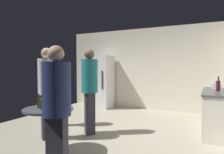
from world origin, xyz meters
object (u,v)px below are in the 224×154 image
Objects in this scene: wine_bottle_on_counter at (218,86)px; beer_bottle_amber at (49,107)px; person_in_black_shirt at (57,84)px; person_in_teal_shirt at (90,84)px; beer_bottle_green at (41,104)px; plastic_cup_red at (48,108)px; person_in_white_shirt at (47,86)px; refrigerator at (102,82)px; kettle at (216,86)px; person_in_navy_shirt at (57,103)px; beer_bottle_brown at (39,103)px; foreground_table at (48,115)px.

beer_bottle_amber is (-2.27, -2.55, -0.20)m from wine_bottle_on_counter.
person_in_teal_shirt reaches higher than person_in_black_shirt.
plastic_cup_red is at bearing -17.86° from beer_bottle_green.
person_in_white_shirt is 1.00× the size of person_in_teal_shirt.
wine_bottle_on_counter is at bearing 65.78° from person_in_white_shirt.
refrigerator is 16.36× the size of plastic_cup_red.
wine_bottle_on_counter is 2.82× the size of plastic_cup_red.
kettle is at bearing 51.20° from plastic_cup_red.
person_in_white_shirt is (0.58, -3.19, 0.14)m from refrigerator.
beer_bottle_green is at bearing -136.18° from wine_bottle_on_counter.
person_in_black_shirt is (0.13, -2.42, 0.10)m from refrigerator.
person_in_black_shirt is at bearing 128.29° from beer_bottle_amber.
beer_bottle_green is 0.13× the size of person_in_teal_shirt.
person_in_white_shirt is at bearing -79.73° from refrigerator.
person_in_white_shirt reaches higher than beer_bottle_amber.
beer_bottle_amber is 1.04m from person_in_white_shirt.
refrigerator is 2.43m from person_in_black_shirt.
person_in_black_shirt reaches higher than beer_bottle_green.
person_in_navy_shirt is at bearing -7.68° from person_in_white_shirt.
person_in_teal_shirt is at bearing 81.76° from person_in_white_shirt.
beer_bottle_amber is 0.14× the size of person_in_navy_shirt.
plastic_cup_red is at bearing -72.36° from refrigerator.
refrigerator is at bearing 103.74° from beer_bottle_brown.
person_in_teal_shirt is (-2.42, -1.21, 0.03)m from wine_bottle_on_counter.
person_in_teal_shirt is (-0.61, 1.69, 0.07)m from person_in_navy_shirt.
foreground_table is at bearing 7.24° from person_in_black_shirt.
refrigerator is at bearing 107.64° from plastic_cup_red.
person_in_navy_shirt reaches higher than beer_bottle_green.
kettle is 3.68m from foreground_table.
refrigerator is 7.83× the size of beer_bottle_green.
kettle reaches higher than beer_bottle_brown.
refrigerator is 3.83m from beer_bottle_brown.
person_in_black_shirt is at bearing -86.98° from refrigerator.
beer_bottle_brown is 1.00× the size of beer_bottle_green.
person_in_white_shirt is (-2.96, -2.22, 0.07)m from kettle.
person_in_white_shirt is (-0.33, 0.53, 0.23)m from beer_bottle_brown.
beer_bottle_green is 2.09× the size of plastic_cup_red.
person_in_teal_shirt is at bearing 3.92° from person_in_navy_shirt.
person_in_teal_shirt is (0.12, 1.22, 0.23)m from beer_bottle_green.
refrigerator reaches higher than foreground_table.
refrigerator is 3.83m from foreground_table.
refrigerator is at bearing 164.74° from kettle.
foreground_table is at bearing 34.06° from person_in_navy_shirt.
wine_bottle_on_counter is 1.35× the size of beer_bottle_brown.
person_in_white_shirt reaches higher than person_in_navy_shirt.
person_in_black_shirt is at bearing -162.76° from wine_bottle_on_counter.
wine_bottle_on_counter reaches higher than beer_bottle_green.
wine_bottle_on_counter is at bearing 154.53° from person_in_teal_shirt.
person_in_black_shirt is at bearing 121.05° from beer_bottle_brown.
beer_bottle_green is 1.25m from person_in_teal_shirt.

